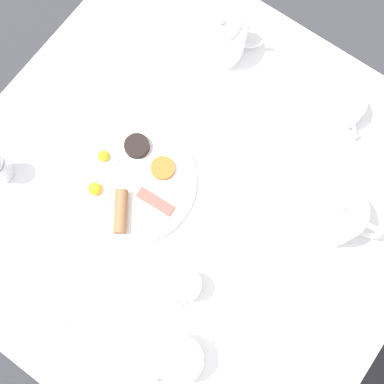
# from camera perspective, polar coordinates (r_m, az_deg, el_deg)

# --- Properties ---
(ground_plane) EXTENTS (8.00, 8.00, 0.00)m
(ground_plane) POSITION_cam_1_polar(r_m,az_deg,el_deg) (1.83, 0.00, -6.07)
(ground_plane) COLOR #333338
(table) EXTENTS (0.96, 0.97, 0.71)m
(table) POSITION_cam_1_polar(r_m,az_deg,el_deg) (1.21, 0.00, -1.14)
(table) COLOR white
(table) RESTS_ON ground_plane
(breakfast_plate) EXTENTS (0.29, 0.29, 0.04)m
(breakfast_plate) POSITION_cam_1_polar(r_m,az_deg,el_deg) (1.15, -6.78, 1.25)
(breakfast_plate) COLOR white
(breakfast_plate) RESTS_ON table
(teapot_near) EXTENTS (0.12, 0.20, 0.12)m
(teapot_near) POSITION_cam_1_polar(r_m,az_deg,el_deg) (1.11, 14.89, -2.38)
(teapot_near) COLOR white
(teapot_near) RESTS_ON table
(teapot_far) EXTENTS (0.12, 0.18, 0.12)m
(teapot_far) POSITION_cam_1_polar(r_m,az_deg,el_deg) (1.24, 3.00, 16.27)
(teapot_far) COLOR white
(teapot_far) RESTS_ON table
(teacup_with_saucer_left) EXTENTS (0.14, 0.14, 0.06)m
(teacup_with_saucer_left) POSITION_cam_1_polar(r_m,az_deg,el_deg) (1.07, -1.36, -17.41)
(teacup_with_saucer_left) COLOR white
(teacup_with_saucer_left) RESTS_ON table
(teacup_with_saucer_right) EXTENTS (0.14, 0.14, 0.06)m
(teacup_with_saucer_right) POSITION_cam_1_polar(r_m,az_deg,el_deg) (1.22, 15.67, 8.58)
(teacup_with_saucer_right) COLOR white
(teacup_with_saucer_right) RESTS_ON table
(creamer_jug) EXTENTS (0.08, 0.06, 0.05)m
(creamer_jug) POSITION_cam_1_polar(r_m,az_deg,el_deg) (1.08, -0.64, -10.08)
(creamer_jug) COLOR white
(creamer_jug) RESTS_ON table
(fork_by_plate) EXTENTS (0.06, 0.19, 0.00)m
(fork_by_plate) POSITION_cam_1_polar(r_m,az_deg,el_deg) (1.14, -15.78, -10.24)
(fork_by_plate) COLOR silver
(fork_by_plate) RESTS_ON table
(knife_by_plate) EXTENTS (0.22, 0.10, 0.00)m
(knife_by_plate) POSITION_cam_1_polar(r_m,az_deg,el_deg) (1.11, 10.61, -14.96)
(knife_by_plate) COLOR silver
(knife_by_plate) RESTS_ON table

